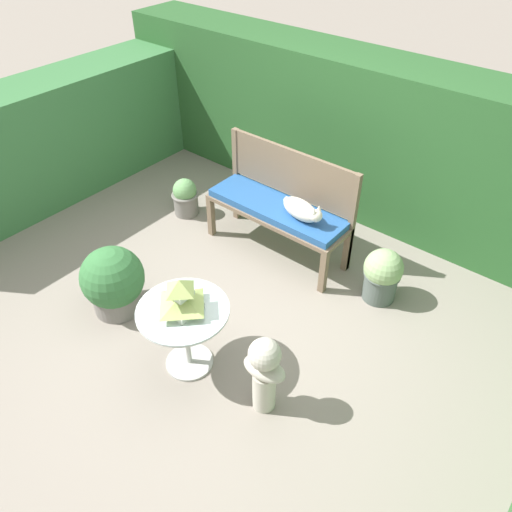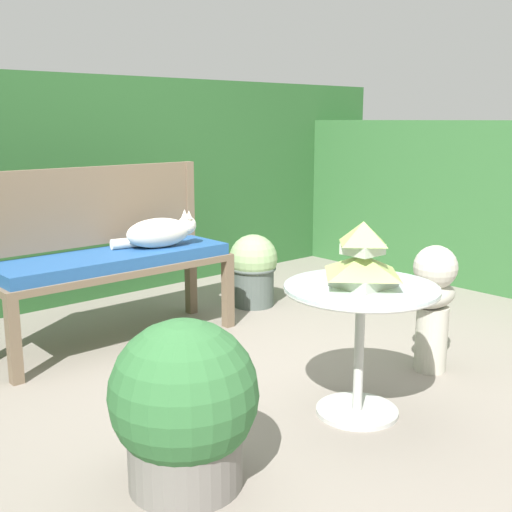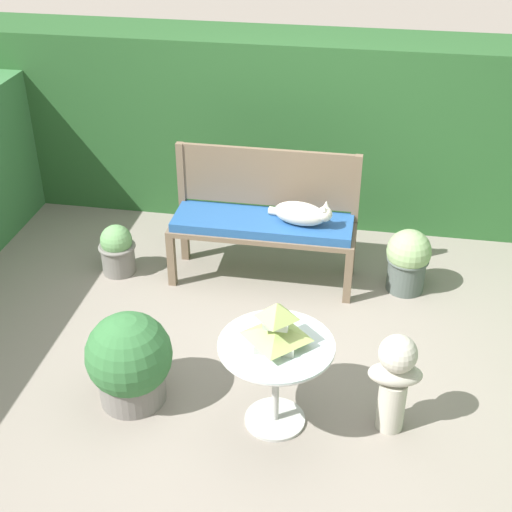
% 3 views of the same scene
% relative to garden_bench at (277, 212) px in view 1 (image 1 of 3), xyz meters
% --- Properties ---
extents(ground, '(30.00, 30.00, 0.00)m').
position_rel_garden_bench_xyz_m(ground, '(0.19, -0.95, -0.47)').
color(ground, gray).
extents(foliage_hedge_back, '(6.40, 0.71, 1.63)m').
position_rel_garden_bench_xyz_m(foliage_hedge_back, '(0.19, 1.30, 0.34)').
color(foliage_hedge_back, '#285628').
rests_on(foliage_hedge_back, ground).
extents(foliage_hedge_left, '(0.70, 3.50, 1.31)m').
position_rel_garden_bench_xyz_m(foliage_hedge_left, '(-2.66, -0.80, 0.18)').
color(foliage_hedge_left, '#38703D').
rests_on(foliage_hedge_left, ground).
extents(garden_bench, '(1.45, 0.46, 0.55)m').
position_rel_garden_bench_xyz_m(garden_bench, '(0.00, 0.00, 0.00)').
color(garden_bench, brown).
rests_on(garden_bench, ground).
extents(bench_backrest, '(1.45, 0.06, 1.04)m').
position_rel_garden_bench_xyz_m(bench_backrest, '(0.00, 0.21, 0.27)').
color(bench_backrest, brown).
rests_on(bench_backrest, ground).
extents(cat, '(0.51, 0.28, 0.22)m').
position_rel_garden_bench_xyz_m(cat, '(0.30, -0.03, 0.17)').
color(cat, silver).
rests_on(cat, garden_bench).
extents(patio_table, '(0.69, 0.69, 0.60)m').
position_rel_garden_bench_xyz_m(patio_table, '(0.35, -1.57, 0.00)').
color(patio_table, '#B7B7B2').
rests_on(patio_table, ground).
extents(pagoda_birdhouse, '(0.31, 0.31, 0.29)m').
position_rel_garden_bench_xyz_m(pagoda_birdhouse, '(0.35, -1.57, 0.25)').
color(pagoda_birdhouse, '#B2BCA8').
rests_on(pagoda_birdhouse, patio_table).
extents(garden_bust, '(0.34, 0.23, 0.68)m').
position_rel_garden_bench_xyz_m(garden_bust, '(1.04, -1.49, -0.08)').
color(garden_bust, '#B7B2A3').
rests_on(garden_bust, ground).
extents(potted_plant_bench_right, '(0.30, 0.30, 0.42)m').
position_rel_garden_bench_xyz_m(potted_plant_bench_right, '(-1.18, -0.10, -0.26)').
color(potted_plant_bench_right, slate).
rests_on(potted_plant_bench_right, ground).
extents(potted_plant_bench_left, '(0.54, 0.54, 0.63)m').
position_rel_garden_bench_xyz_m(potted_plant_bench_left, '(-0.58, -1.53, -0.17)').
color(potted_plant_bench_left, slate).
rests_on(potted_plant_bench_left, ground).
extents(potted_plant_patio_mid, '(0.35, 0.35, 0.52)m').
position_rel_garden_bench_xyz_m(potted_plant_patio_mid, '(1.14, 0.05, -0.20)').
color(potted_plant_patio_mid, '#4C5651').
rests_on(potted_plant_patio_mid, ground).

